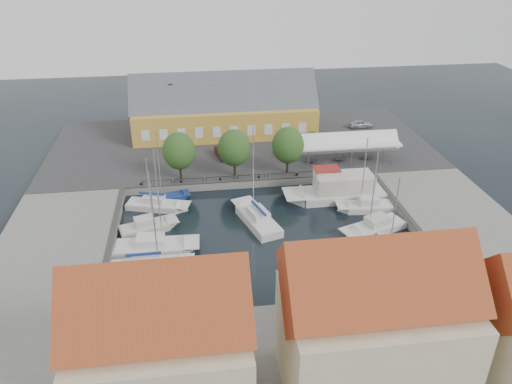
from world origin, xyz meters
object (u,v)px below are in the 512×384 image
launch_sw (134,296)px  east_boat_b (374,229)px  west_boat_c (155,248)px  west_boat_d (150,268)px  car_red (223,153)px  east_boat_c (389,258)px  east_boat_a (366,208)px  warehouse (220,111)px  west_boat_b (148,228)px  tent_canopy (349,143)px  center_sailboat (257,220)px  car_silver (361,124)px  trawler (338,191)px  launch_nw (172,198)px  west_boat_a (157,206)px

launch_sw → east_boat_b: bearing=17.2°
west_boat_c → west_boat_d: bearing=-94.6°
car_red → east_boat_c: size_ratio=0.44×
east_boat_a → west_boat_c: (-24.59, -5.19, -0.00)m
warehouse → west_boat_d: west_boat_d is taller
car_red → east_boat_a: bearing=-55.9°
west_boat_b → launch_sw: 11.44m
warehouse → launch_sw: 40.09m
car_red → warehouse: bearing=76.0°
tent_canopy → east_boat_a: size_ratio=1.43×
tent_canopy → center_sailboat: center_sailboat is taller
warehouse → car_silver: size_ratio=7.56×
car_silver → tent_canopy: bearing=152.2°
tent_canopy → east_boat_c: east_boat_c is taller
car_silver → center_sailboat: bearing=139.4°
tent_canopy → car_red: 17.60m
tent_canopy → car_silver: bearing=64.0°
car_silver → west_boat_b: bearing=126.1°
trawler → east_boat_b: bearing=-76.5°
launch_sw → launch_nw: size_ratio=1.16×
tent_canopy → west_boat_a: west_boat_a is taller
east_boat_a → west_boat_b: east_boat_a is taller
car_silver → center_sailboat: size_ratio=0.31×
east_boat_b → west_boat_c: west_boat_c is taller
tent_canopy → east_boat_a: 12.49m
center_sailboat → east_boat_b: bearing=-15.3°
car_silver → east_boat_b: (-7.95, -29.12, -1.38)m
center_sailboat → west_boat_a: center_sailboat is taller
west_boat_c → trawler: bearing=20.9°
launch_sw → east_boat_a: bearing=25.7°
tent_canopy → west_boat_b: 30.01m
tent_canopy → west_boat_d: size_ratio=1.25×
warehouse → center_sailboat: size_ratio=2.33×
west_boat_a → car_red: bearing=53.2°
east_boat_b → west_boat_a: size_ratio=1.04×
warehouse → west_boat_b: warehouse is taller
center_sailboat → east_boat_b: 13.18m
launch_sw → west_boat_d: bearing=71.8°
tent_canopy → warehouse: bearing=140.1°
car_silver → center_sailboat: (-20.66, -25.63, -1.28)m
east_boat_b → west_boat_a: 25.55m
trawler → west_boat_b: west_boat_b is taller
center_sailboat → launch_nw: size_ratio=2.65×
center_sailboat → launch_nw: bearing=143.9°
east_boat_a → west_boat_b: size_ratio=1.07×
east_boat_a → launch_sw: (-26.15, -12.57, -0.17)m
west_boat_a → west_boat_d: bearing=-90.7°
car_silver → trawler: 23.41m
trawler → west_boat_c: bearing=-159.1°
east_boat_c → west_boat_c: bearing=167.9°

